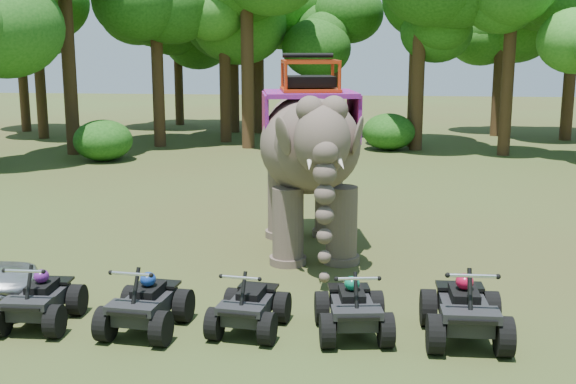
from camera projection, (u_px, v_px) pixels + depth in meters
name	position (u px, v px, depth m)	size (l,w,h in m)	color
ground	(282.00, 301.00, 13.91)	(110.00, 110.00, 0.00)	#47381E
elephant	(310.00, 155.00, 16.93)	(2.41, 5.49, 4.61)	brown
atv_0	(39.00, 292.00, 12.63)	(1.17, 1.61, 1.19)	black
atv_1	(145.00, 296.00, 12.36)	(1.22, 1.67, 1.24)	black
atv_2	(249.00, 299.00, 12.38)	(1.14, 1.56, 1.15)	black
atv_3	(353.00, 301.00, 12.20)	(1.19, 1.63, 1.21)	black
atv_4	(465.00, 301.00, 11.97)	(1.33, 1.83, 1.36)	black
tree_0	(335.00, 70.00, 36.89)	(4.92, 4.92, 7.02)	#195114
tree_1	(419.00, 46.00, 32.47)	(6.63, 6.63, 9.47)	#195114
tree_2	(508.00, 66.00, 31.05)	(5.41, 5.41, 7.73)	#195114
tree_27	(67.00, 42.00, 31.17)	(6.87, 6.87, 9.82)	#195114
tree_28	(157.00, 56.00, 33.66)	(5.94, 5.94, 8.49)	#195114
tree_29	(247.00, 44.00, 33.05)	(6.70, 6.70, 9.58)	#195114
tree_30	(234.00, 65.00, 39.26)	(5.16, 5.16, 7.37)	#195114
tree_32	(22.00, 65.00, 39.62)	(5.10, 5.10, 7.28)	#195114
tree_34	(225.00, 57.00, 35.30)	(5.86, 5.86, 8.37)	#195114
tree_35	(258.00, 44.00, 38.67)	(6.74, 6.74, 9.62)	#195114
tree_36	(157.00, 59.00, 40.49)	(5.57, 5.57, 7.96)	#195114
tree_37	(499.00, 64.00, 37.68)	(5.28, 5.28, 7.54)	#195114
tree_38	(414.00, 67.00, 33.82)	(5.23, 5.23, 7.47)	#195114
tree_39	(178.00, 65.00, 42.89)	(4.96, 4.96, 7.09)	#195114
tree_41	(39.00, 63.00, 36.67)	(5.40, 5.40, 7.71)	#195114
tree_42	(572.00, 42.00, 35.78)	(6.83, 6.83, 9.76)	#195114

